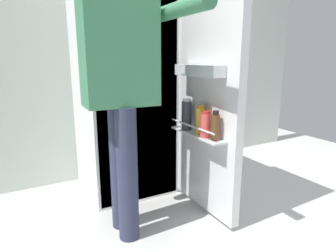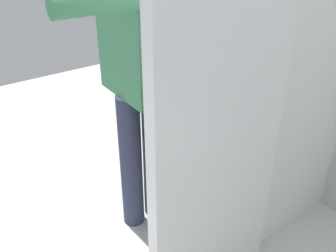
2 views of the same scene
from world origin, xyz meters
name	(u,v)px [view 1 (image 1 of 2)]	position (x,y,z in m)	size (l,w,h in m)	color
ground_plane	(156,217)	(0.00, 0.00, 0.00)	(5.58, 5.58, 0.00)	silver
kitchen_wall	(106,30)	(0.00, 0.94, 1.29)	(4.40, 0.10, 2.57)	beige
refrigerator	(129,87)	(0.03, 0.51, 0.84)	(0.71, 1.28, 1.68)	white
person	(122,78)	(-0.23, -0.05, 0.95)	(0.51, 0.71, 1.59)	#2D334C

